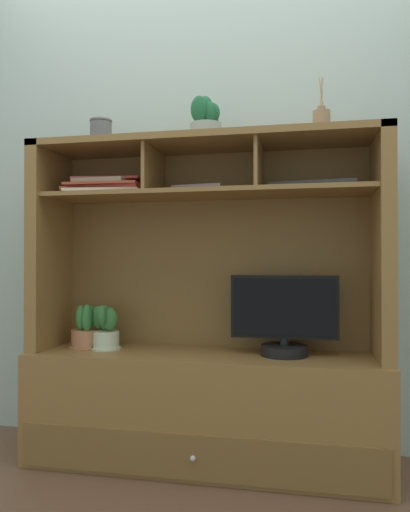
# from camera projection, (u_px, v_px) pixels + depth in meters

# --- Properties ---
(floor_plane) EXTENTS (6.00, 6.00, 0.02)m
(floor_plane) POSITION_uv_depth(u_px,v_px,m) (205.00, 464.00, 2.20)
(floor_plane) COLOR brown
(floor_plane) RESTS_ON ground
(back_wall) EXTENTS (6.00, 0.02, 2.80)m
(back_wall) POSITION_uv_depth(u_px,v_px,m) (215.00, 164.00, 2.47)
(back_wall) COLOR #A7B9B3
(back_wall) RESTS_ON ground
(media_console) EXTENTS (1.59, 0.48, 1.46)m
(media_console) POSITION_uv_depth(u_px,v_px,m) (205.00, 366.00, 2.22)
(media_console) COLOR olive
(media_console) RESTS_ON ground
(tv_monitor) EXTENTS (0.47, 0.21, 0.35)m
(tv_monitor) POSITION_uv_depth(u_px,v_px,m) (284.00, 320.00, 2.13)
(tv_monitor) COLOR black
(tv_monitor) RESTS_ON media_console
(potted_orchid) EXTENTS (0.14, 0.14, 0.21)m
(potted_orchid) POSITION_uv_depth(u_px,v_px,m) (106.00, 332.00, 2.29)
(potted_orchid) COLOR beige
(potted_orchid) RESTS_ON media_console
(potted_fern) EXTENTS (0.17, 0.17, 0.21)m
(potted_fern) POSITION_uv_depth(u_px,v_px,m) (88.00, 329.00, 2.34)
(potted_fern) COLOR #B2704F
(potted_fern) RESTS_ON media_console
(magazine_stack_left) EXTENTS (0.39, 0.28, 0.07)m
(magazine_stack_left) POSITION_uv_depth(u_px,v_px,m) (106.00, 187.00, 2.28)
(magazine_stack_left) COLOR beige
(magazine_stack_left) RESTS_ON media_console
(magazine_stack_centre) EXTENTS (0.37, 0.27, 0.03)m
(magazine_stack_centre) POSITION_uv_depth(u_px,v_px,m) (201.00, 190.00, 2.25)
(magazine_stack_centre) COLOR #3F303B
(magazine_stack_centre) RESTS_ON media_console
(magazine_stack_right) EXTENTS (0.39, 0.25, 0.03)m
(magazine_stack_right) POSITION_uv_depth(u_px,v_px,m) (313.00, 186.00, 2.13)
(magazine_stack_right) COLOR #353D35
(magazine_stack_right) RESTS_ON media_console
(diffuser_bottle) EXTENTS (0.08, 0.08, 0.25)m
(diffuser_bottle) POSITION_uv_depth(u_px,v_px,m) (321.00, 122.00, 2.14)
(diffuser_bottle) COLOR #91704F
(diffuser_bottle) RESTS_ON media_console
(potted_succulent) EXTENTS (0.16, 0.16, 0.21)m
(potted_succulent) POSITION_uv_depth(u_px,v_px,m) (206.00, 121.00, 2.23)
(potted_succulent) COLOR gray
(potted_succulent) RESTS_ON media_console
(ceramic_vase) EXTENTS (0.11, 0.11, 0.13)m
(ceramic_vase) POSITION_uv_depth(u_px,v_px,m) (101.00, 133.00, 2.34)
(ceramic_vase) COLOR #58585D
(ceramic_vase) RESTS_ON media_console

